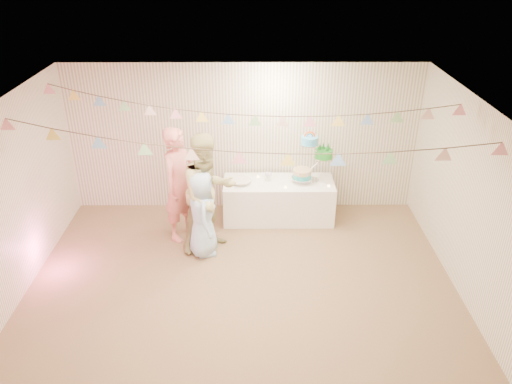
{
  "coord_description": "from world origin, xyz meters",
  "views": [
    {
      "loc": [
        0.17,
        -5.51,
        4.42
      ],
      "look_at": [
        0.2,
        0.8,
        1.15
      ],
      "focal_mm": 35.0,
      "sensor_mm": 36.0,
      "label": 1
    }
  ],
  "objects_px": {
    "table": "(278,200)",
    "cake_stand": "(312,155)",
    "person_child": "(202,214)",
    "person_adult_b": "(208,193)",
    "person_adult_a": "(180,184)"
  },
  "relations": [
    {
      "from": "person_adult_b",
      "to": "cake_stand",
      "type": "bearing_deg",
      "value": -3.36
    },
    {
      "from": "cake_stand",
      "to": "person_adult_a",
      "type": "height_order",
      "value": "person_adult_a"
    },
    {
      "from": "table",
      "to": "person_child",
      "type": "xyz_separation_m",
      "value": [
        -1.2,
        -1.05,
        0.33
      ]
    },
    {
      "from": "cake_stand",
      "to": "person_adult_b",
      "type": "distance_m",
      "value": 1.92
    },
    {
      "from": "person_adult_a",
      "to": "person_adult_b",
      "type": "bearing_deg",
      "value": -95.98
    },
    {
      "from": "table",
      "to": "person_child",
      "type": "relative_size",
      "value": 1.36
    },
    {
      "from": "person_adult_b",
      "to": "person_child",
      "type": "distance_m",
      "value": 0.32
    },
    {
      "from": "table",
      "to": "cake_stand",
      "type": "xyz_separation_m",
      "value": [
        0.55,
        0.05,
        0.82
      ]
    },
    {
      "from": "table",
      "to": "person_child",
      "type": "bearing_deg",
      "value": -138.72
    },
    {
      "from": "person_child",
      "to": "table",
      "type": "bearing_deg",
      "value": -59.82
    },
    {
      "from": "person_adult_b",
      "to": "table",
      "type": "bearing_deg",
      "value": 5.83
    },
    {
      "from": "table",
      "to": "cake_stand",
      "type": "height_order",
      "value": "cake_stand"
    },
    {
      "from": "table",
      "to": "cake_stand",
      "type": "bearing_deg",
      "value": 5.19
    },
    {
      "from": "cake_stand",
      "to": "person_child",
      "type": "xyz_separation_m",
      "value": [
        -1.75,
        -1.1,
        -0.48
      ]
    },
    {
      "from": "table",
      "to": "person_adult_b",
      "type": "relative_size",
      "value": 0.98
    }
  ]
}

